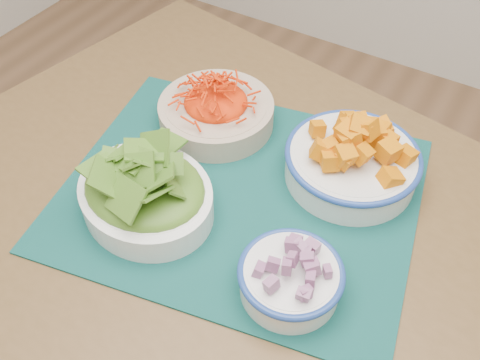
# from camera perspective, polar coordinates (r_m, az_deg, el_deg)

# --- Properties ---
(table) EXTENTS (1.46, 1.11, 0.75)m
(table) POSITION_cam_1_polar(r_m,az_deg,el_deg) (0.92, 3.20, -10.02)
(table) COLOR brown
(table) RESTS_ON ground
(placemat) EXTENTS (0.67, 0.58, 0.00)m
(placemat) POSITION_cam_1_polar(r_m,az_deg,el_deg) (0.92, 0.00, -1.36)
(placemat) COLOR #072D2B
(placemat) RESTS_ON table
(carrot_bowl) EXTENTS (0.29, 0.29, 0.09)m
(carrot_bowl) POSITION_cam_1_polar(r_m,az_deg,el_deg) (1.01, -2.57, 7.78)
(carrot_bowl) COLOR #C2AB90
(carrot_bowl) RESTS_ON placemat
(squash_bowl) EXTENTS (0.23, 0.23, 0.11)m
(squash_bowl) POSITION_cam_1_polar(r_m,az_deg,el_deg) (0.92, 11.99, 2.63)
(squash_bowl) COLOR white
(squash_bowl) RESTS_ON placemat
(lettuce_bowl) EXTENTS (0.28, 0.25, 0.11)m
(lettuce_bowl) POSITION_cam_1_polar(r_m,az_deg,el_deg) (0.86, -10.17, -0.75)
(lettuce_bowl) COLOR white
(lettuce_bowl) RESTS_ON placemat
(onion_bowl) EXTENTS (0.19, 0.19, 0.08)m
(onion_bowl) POSITION_cam_1_polar(r_m,az_deg,el_deg) (0.77, 5.44, -10.04)
(onion_bowl) COLOR white
(onion_bowl) RESTS_ON placemat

